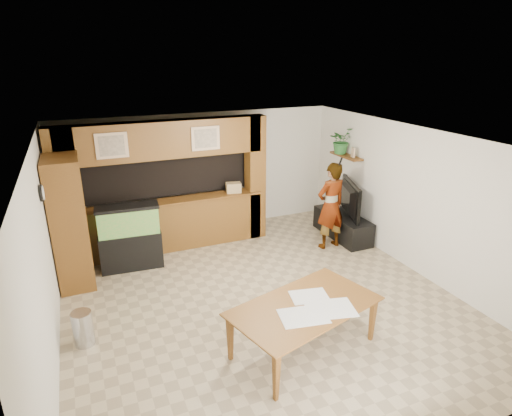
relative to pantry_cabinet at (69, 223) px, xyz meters
name	(u,v)px	position (x,y,z in m)	size (l,w,h in m)	color
floor	(260,299)	(2.70, -1.76, -1.11)	(6.50, 6.50, 0.00)	tan
ceiling	(261,141)	(2.70, -1.76, 1.49)	(6.50, 6.50, 0.00)	white
wall_back	(201,173)	(2.70, 1.49, 0.19)	(6.00, 6.00, 0.00)	silver
wall_left	(44,261)	(-0.30, -1.76, 0.19)	(6.50, 6.50, 0.00)	silver
wall_right	(414,200)	(5.70, -1.76, 0.19)	(6.50, 6.50, 0.00)	silver
partition	(163,185)	(1.75, 0.87, 0.20)	(4.20, 0.99, 2.60)	brown
wall_clock	(42,193)	(-0.27, -0.76, 0.79)	(0.05, 0.25, 0.25)	black
wall_shelf	(346,156)	(5.55, 0.19, 0.59)	(0.25, 0.90, 0.04)	brown
pantry_cabinet	(69,223)	(0.00, 0.00, 0.00)	(0.56, 0.91, 2.22)	brown
trash_can	(83,328)	(0.03, -1.85, -0.86)	(0.27, 0.27, 0.50)	#B2B2B7
aquarium	(130,238)	(0.96, 0.19, -0.51)	(1.10, 0.41, 1.22)	black
tv_stand	(342,226)	(5.35, -0.15, -0.86)	(0.56, 1.52, 0.51)	black
television	(344,198)	(5.35, -0.15, -0.24)	(1.28, 0.17, 0.74)	black
photo_frame	(353,153)	(5.55, -0.05, 0.71)	(0.03, 0.15, 0.20)	tan
potted_plant	(341,140)	(5.52, 0.37, 0.89)	(0.51, 0.44, 0.57)	#2A6B2F
person	(331,206)	(4.81, -0.47, -0.22)	(0.65, 0.43, 1.78)	#9A7754
microphone	(340,162)	(4.86, -0.63, 0.72)	(0.04, 0.04, 0.17)	black
dining_table	(306,329)	(2.75, -3.16, -0.77)	(1.96, 1.09, 0.69)	brown
newspaper_a	(303,316)	(2.60, -3.34, -0.42)	(0.59, 0.43, 0.01)	silver
newspaper_b	(330,309)	(3.00, -3.33, -0.42)	(0.61, 0.44, 0.01)	silver
newspaper_c	(309,296)	(2.90, -2.96, -0.42)	(0.50, 0.36, 0.01)	silver
counter_box	(233,188)	(3.16, 0.69, 0.03)	(0.30, 0.20, 0.20)	#A38658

